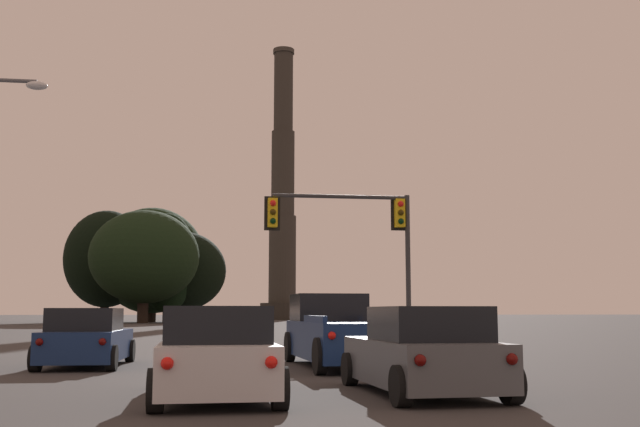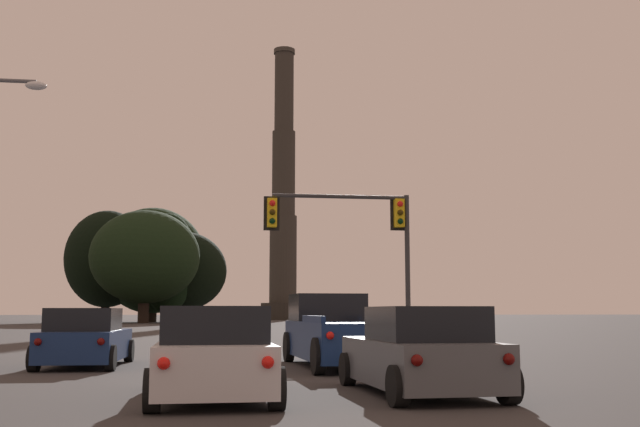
{
  "view_description": "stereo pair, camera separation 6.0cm",
  "coord_description": "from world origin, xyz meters",
  "px_view_note": "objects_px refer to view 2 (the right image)",
  "views": [
    {
      "loc": [
        -0.06,
        -0.4,
        1.36
      ],
      "look_at": [
        5.64,
        39.96,
        6.7
      ],
      "focal_mm": 42.0,
      "sensor_mm": 36.0,
      "label": 1
    },
    {
      "loc": [
        -0.0,
        -0.41,
        1.36
      ],
      "look_at": [
        5.64,
        39.96,
        6.7
      ],
      "focal_mm": 42.0,
      "sensor_mm": 36.0,
      "label": 2
    }
  ],
  "objects_px": {
    "traffic_light_overhead_right": "(359,230)",
    "pickup_truck_right_lane_front": "(338,334)",
    "hatchback_right_lane_second": "(420,354)",
    "hatchback_left_lane_front": "(86,339)",
    "hatchback_center_lane_second": "(214,356)",
    "smokestack": "(283,211)"
  },
  "relations": [
    {
      "from": "traffic_light_overhead_right",
      "to": "pickup_truck_right_lane_front",
      "type": "bearing_deg",
      "value": -104.81
    },
    {
      "from": "hatchback_right_lane_second",
      "to": "hatchback_left_lane_front",
      "type": "relative_size",
      "value": 1.01
    },
    {
      "from": "pickup_truck_right_lane_front",
      "to": "hatchback_left_lane_front",
      "type": "xyz_separation_m",
      "value": [
        -6.23,
        0.68,
        -0.14
      ]
    },
    {
      "from": "hatchback_center_lane_second",
      "to": "pickup_truck_right_lane_front",
      "type": "bearing_deg",
      "value": 64.12
    },
    {
      "from": "hatchback_right_lane_second",
      "to": "hatchback_left_lane_front",
      "type": "height_order",
      "value": "same"
    },
    {
      "from": "pickup_truck_right_lane_front",
      "to": "hatchback_right_lane_second",
      "type": "xyz_separation_m",
      "value": [
        0.3,
        -6.53,
        -0.14
      ]
    },
    {
      "from": "pickup_truck_right_lane_front",
      "to": "smokestack",
      "type": "distance_m",
      "value": 101.32
    },
    {
      "from": "hatchback_left_lane_front",
      "to": "smokestack",
      "type": "height_order",
      "value": "smokestack"
    },
    {
      "from": "hatchback_center_lane_second",
      "to": "hatchback_left_lane_front",
      "type": "xyz_separation_m",
      "value": [
        -3.15,
        7.37,
        0.0
      ]
    },
    {
      "from": "hatchback_left_lane_front",
      "to": "hatchback_right_lane_second",
      "type": "bearing_deg",
      "value": -46.78
    },
    {
      "from": "hatchback_center_lane_second",
      "to": "hatchback_right_lane_second",
      "type": "xyz_separation_m",
      "value": [
        3.38,
        0.16,
        0.0
      ]
    },
    {
      "from": "traffic_light_overhead_right",
      "to": "smokestack",
      "type": "bearing_deg",
      "value": 86.61
    },
    {
      "from": "hatchback_left_lane_front",
      "to": "traffic_light_overhead_right",
      "type": "height_order",
      "value": "traffic_light_overhead_right"
    },
    {
      "from": "hatchback_right_lane_second",
      "to": "hatchback_left_lane_front",
      "type": "xyz_separation_m",
      "value": [
        -6.53,
        7.21,
        0.0
      ]
    },
    {
      "from": "hatchback_center_lane_second",
      "to": "smokestack",
      "type": "distance_m",
      "value": 108.19
    },
    {
      "from": "hatchback_left_lane_front",
      "to": "traffic_light_overhead_right",
      "type": "distance_m",
      "value": 11.65
    },
    {
      "from": "pickup_truck_right_lane_front",
      "to": "smokestack",
      "type": "relative_size",
      "value": 0.13
    },
    {
      "from": "hatchback_left_lane_front",
      "to": "smokestack",
      "type": "xyz_separation_m",
      "value": [
        13.76,
        98.99,
        16.69
      ]
    },
    {
      "from": "smokestack",
      "to": "pickup_truck_right_lane_front",
      "type": "bearing_deg",
      "value": -94.32
    },
    {
      "from": "pickup_truck_right_lane_front",
      "to": "hatchback_left_lane_front",
      "type": "height_order",
      "value": "pickup_truck_right_lane_front"
    },
    {
      "from": "pickup_truck_right_lane_front",
      "to": "hatchback_right_lane_second",
      "type": "relative_size",
      "value": 1.34
    },
    {
      "from": "hatchback_center_lane_second",
      "to": "pickup_truck_right_lane_front",
      "type": "height_order",
      "value": "pickup_truck_right_lane_front"
    }
  ]
}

